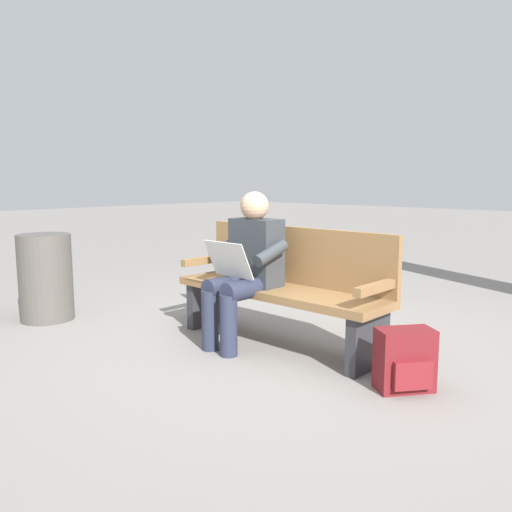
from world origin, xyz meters
TOP-DOWN VIEW (x-y plane):
  - ground_plane at (0.00, 0.00)m, footprint 40.00×40.00m
  - bench_near at (-0.00, -0.07)m, footprint 1.80×0.49m
  - person_seated at (0.18, 0.16)m, footprint 0.57×0.57m
  - backpack at (-1.15, 0.16)m, footprint 0.35×0.38m
  - trash_bin at (2.01, 0.88)m, footprint 0.47×0.47m

SIDE VIEW (x-z plane):
  - ground_plane at x=0.00m, z-range 0.00..0.00m
  - backpack at x=-1.15m, z-range 0.00..0.38m
  - trash_bin at x=2.01m, z-range 0.00..0.78m
  - bench_near at x=0.00m, z-range 0.01..0.91m
  - person_seated at x=0.18m, z-range 0.04..1.22m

